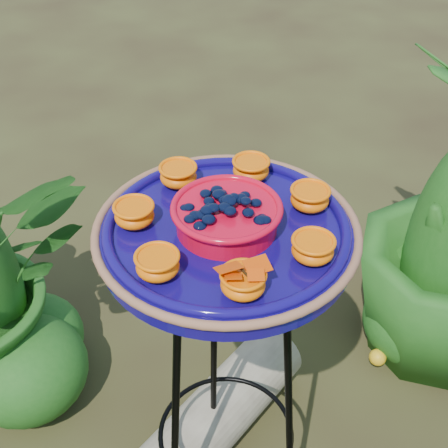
# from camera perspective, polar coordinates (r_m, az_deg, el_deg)

# --- Properties ---
(tripod_stand) EXTENTS (0.35, 0.36, 0.88)m
(tripod_stand) POSITION_cam_1_polar(r_m,az_deg,el_deg) (1.36, 0.20, -13.22)
(tripod_stand) COLOR black
(tripod_stand) RESTS_ON ground
(feeder_dish) EXTENTS (0.49, 0.49, 0.11)m
(feeder_dish) POSITION_cam_1_polar(r_m,az_deg,el_deg) (1.08, 0.24, -0.44)
(feeder_dish) COLOR #10085D
(feeder_dish) RESTS_ON tripod_stand
(driftwood_log) EXTENTS (0.50, 0.51, 0.18)m
(driftwood_log) POSITION_cam_1_polar(r_m,az_deg,el_deg) (1.85, -0.01, -16.40)
(driftwood_log) COLOR tan
(driftwood_log) RESTS_ON ground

